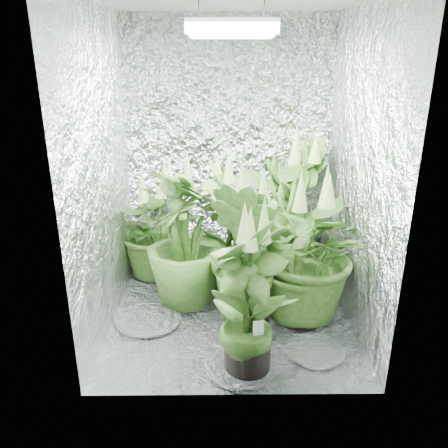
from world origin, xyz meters
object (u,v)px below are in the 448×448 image
plant_b (229,232)px  grow_lamp (231,29)px  plant_g (247,257)px  circulation_fan (307,271)px  plant_a (156,228)px  plant_c (291,209)px  plant_f (248,299)px  plant_d (185,239)px  plant_e (304,252)px

plant_b → grow_lamp: bearing=-89.5°
plant_g → circulation_fan: size_ratio=2.98×
plant_a → grow_lamp: bearing=-46.0°
plant_c → grow_lamp: bearing=-128.3°
plant_a → plant_f: plant_f is taller
plant_d → plant_g: plant_g is taller
plant_c → plant_a: bearing=-178.0°
plant_e → plant_g: 0.37m
plant_a → plant_c: 1.08m
plant_d → plant_g: bearing=-34.3°
plant_c → plant_f: (-0.42, -1.25, -0.09)m
plant_g → circulation_fan: plant_g is taller
plant_b → circulation_fan: 0.69m
grow_lamp → plant_c: (0.50, 0.63, -1.27)m
plant_e → plant_g: plant_g is taller
plant_c → plant_d: size_ratio=1.12×
plant_c → plant_e: 0.71m
grow_lamp → plant_f: bearing=-82.4°
plant_f → grow_lamp: bearing=97.6°
circulation_fan → plant_f: bearing=-101.7°
circulation_fan → plant_b: bearing=-159.8°
plant_d → plant_b: bearing=26.5°
plant_a → plant_e: size_ratio=0.83×
plant_e → circulation_fan: bearing=73.9°
grow_lamp → plant_d: 1.37m
plant_d → plant_e: 0.82m
grow_lamp → plant_c: 1.50m
plant_a → plant_e: 1.25m
grow_lamp → plant_b: grow_lamp is taller
plant_c → plant_d: plant_c is taller
grow_lamp → plant_a: 1.63m
plant_a → plant_b: (0.57, -0.29, 0.08)m
grow_lamp → plant_f: (0.08, -0.62, -1.36)m
plant_d → grow_lamp: bearing=-26.1°
plant_c → plant_b: bearing=-147.3°
plant_e → plant_a: bearing=147.3°
plant_b → plant_e: size_ratio=1.00×
plant_d → circulation_fan: plant_d is taller
circulation_fan → plant_c: bearing=125.2°
plant_g → plant_c: bearing=62.8°
plant_a → plant_d: plant_d is taller
plant_c → plant_e: (-0.03, -0.71, -0.06)m
plant_a → plant_b: size_ratio=0.83×
plant_f → plant_b: bearing=95.2°
plant_g → plant_a: bearing=133.1°
plant_c → plant_d: (-0.81, -0.48, -0.06)m
plant_d → plant_e: size_ratio=1.01×
plant_b → plant_f: (0.08, -0.93, -0.03)m
plant_a → plant_c: plant_c is taller
plant_b → plant_g: size_ratio=0.98×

